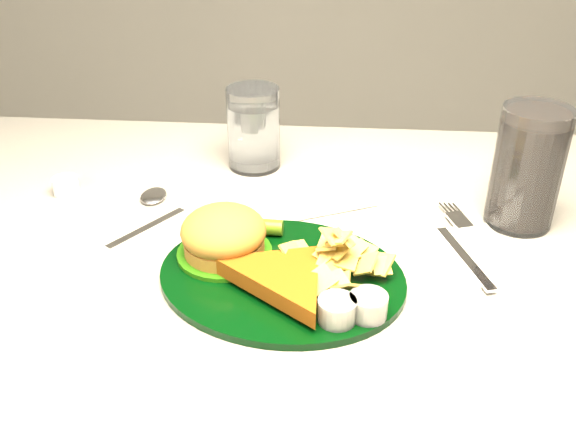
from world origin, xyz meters
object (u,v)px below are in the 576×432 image
at_px(water_glass, 254,128).
at_px(fork_napkin, 463,253).
at_px(cola_glass, 528,168).
at_px(dinner_plate, 282,257).

height_order(water_glass, fork_napkin, water_glass).
height_order(cola_glass, fork_napkin, cola_glass).
bearing_deg(dinner_plate, fork_napkin, 28.58).
bearing_deg(water_glass, dinner_plate, -76.87).
height_order(water_glass, cola_glass, cola_glass).
bearing_deg(fork_napkin, cola_glass, 30.13).
relative_size(dinner_plate, cola_glass, 1.79).
relative_size(water_glass, cola_glass, 0.78).
distance_m(cola_glass, fork_napkin, 0.14).
bearing_deg(water_glass, fork_napkin, -39.22).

